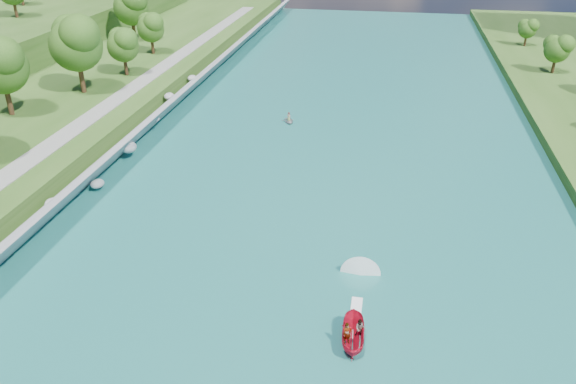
# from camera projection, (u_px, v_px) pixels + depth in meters

# --- Properties ---
(ground) EXTENTS (260.00, 260.00, 0.00)m
(ground) POSITION_uv_depth(u_px,v_px,m) (280.00, 336.00, 42.89)
(ground) COLOR #2D5119
(ground) RESTS_ON ground
(river_water) EXTENTS (55.00, 240.00, 0.10)m
(river_water) POSITION_uv_depth(u_px,v_px,m) (316.00, 209.00, 60.27)
(river_water) COLOR #1C6A5F
(river_water) RESTS_ON ground
(ridge_west) EXTENTS (60.00, 120.00, 9.00)m
(ridge_west) POSITION_uv_depth(u_px,v_px,m) (24.00, 14.00, 136.81)
(ridge_west) COLOR #2D5119
(ridge_west) RESTS_ON ground
(riprap_bank) EXTENTS (3.91, 236.00, 4.18)m
(riprap_bank) POSITION_uv_depth(u_px,v_px,m) (87.00, 178.00, 62.84)
(riprap_bank) COLOR slate
(riprap_bank) RESTS_ON ground
(riverside_path) EXTENTS (3.00, 200.00, 0.10)m
(riverside_path) POSITION_uv_depth(u_px,v_px,m) (34.00, 157.00, 63.90)
(riverside_path) COLOR gray
(riverside_path) RESTS_ON berm_west
(motorboat) EXTENTS (3.60, 19.09, 2.16)m
(motorboat) POSITION_uv_depth(u_px,v_px,m) (354.00, 324.00, 42.76)
(motorboat) COLOR red
(motorboat) RESTS_ON river_water
(raft) EXTENTS (2.62, 3.04, 1.52)m
(raft) POSITION_uv_depth(u_px,v_px,m) (289.00, 120.00, 83.22)
(raft) COLOR gray
(raft) RESTS_ON river_water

